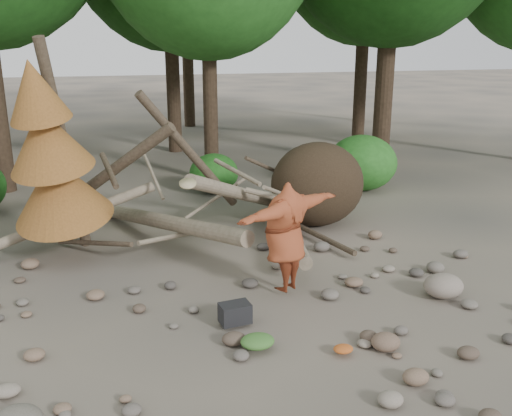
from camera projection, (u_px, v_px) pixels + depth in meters
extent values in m
plane|color=#514C44|center=(258.00, 321.00, 8.98)|extent=(120.00, 120.00, 0.00)
ellipsoid|color=#332619|center=(317.00, 184.00, 13.31)|extent=(2.20, 1.87, 1.98)
cylinder|color=gray|center=(166.00, 222.00, 12.00)|extent=(2.61, 5.11, 1.08)
cylinder|color=gray|center=(244.00, 194.00, 12.80)|extent=(3.18, 3.71, 1.90)
cylinder|color=brown|center=(104.00, 177.00, 12.29)|extent=(3.08, 1.91, 2.49)
cylinder|color=gray|center=(287.00, 224.00, 12.51)|extent=(1.13, 4.98, 0.43)
cylinder|color=brown|center=(190.00, 152.00, 12.82)|extent=(2.39, 1.03, 2.89)
cylinder|color=gray|center=(67.00, 219.00, 11.74)|extent=(3.71, 0.86, 1.20)
cylinder|color=#4C3F30|center=(94.00, 243.00, 11.52)|extent=(1.52, 1.70, 0.49)
cylinder|color=gray|center=(216.00, 198.00, 12.87)|extent=(1.57, 0.85, 0.69)
cylinder|color=#4C3F30|center=(277.00, 172.00, 13.61)|extent=(1.92, 1.25, 1.10)
cylinder|color=gray|center=(152.00, 174.00, 12.14)|extent=(0.37, 1.42, 0.85)
cylinder|color=#4C3F30|center=(317.00, 235.00, 12.44)|extent=(0.79, 2.54, 0.12)
cylinder|color=gray|center=(180.00, 235.00, 11.52)|extent=(1.78, 1.11, 0.29)
cylinder|color=#4C3F30|center=(65.00, 148.00, 11.15)|extent=(0.67, 1.13, 4.35)
cone|color=brown|center=(59.00, 187.00, 11.02)|extent=(2.06, 2.13, 1.86)
cone|color=brown|center=(47.00, 138.00, 10.51)|extent=(1.71, 1.78, 1.65)
cone|color=brown|center=(35.00, 90.00, 10.06)|extent=(1.23, 1.30, 1.41)
cylinder|color=#38281C|center=(209.00, 62.00, 16.70)|extent=(0.44, 0.44, 7.14)
cylinder|color=#38281C|center=(388.00, 22.00, 18.39)|extent=(0.60, 0.60, 9.45)
cylinder|color=#38281C|center=(171.00, 37.00, 21.00)|extent=(0.52, 0.52, 8.54)
cylinder|color=#38281C|center=(363.00, 42.00, 22.53)|extent=(0.50, 0.50, 8.12)
cylinder|color=#38281C|center=(187.00, 34.00, 27.17)|extent=(0.54, 0.54, 8.75)
cylinder|color=#38281C|center=(364.00, 44.00, 29.05)|extent=(0.46, 0.46, 7.84)
ellipsoid|color=#22621C|center=(214.00, 173.00, 16.23)|extent=(1.40, 1.40, 1.12)
ellipsoid|color=#2C7524|center=(362.00, 163.00, 16.45)|extent=(2.00, 2.00, 1.60)
imported|color=brown|center=(286.00, 237.00, 9.67)|extent=(2.37, 1.74, 1.92)
cylinder|color=tan|center=(188.00, 183.00, 9.46)|extent=(0.35, 0.33, 0.17)
cube|color=black|center=(235.00, 317.00, 8.80)|extent=(0.50, 0.37, 0.31)
ellipsoid|color=#3A6B2B|center=(257.00, 344.00, 8.13)|extent=(0.49, 0.41, 0.19)
ellipsoid|color=#B1511E|center=(343.00, 352.00, 8.01)|extent=(0.28, 0.23, 0.10)
ellipsoid|color=brown|center=(386.00, 342.00, 8.13)|extent=(0.42, 0.38, 0.25)
ellipsoid|color=gray|center=(444.00, 286.00, 9.76)|extent=(0.68, 0.62, 0.41)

